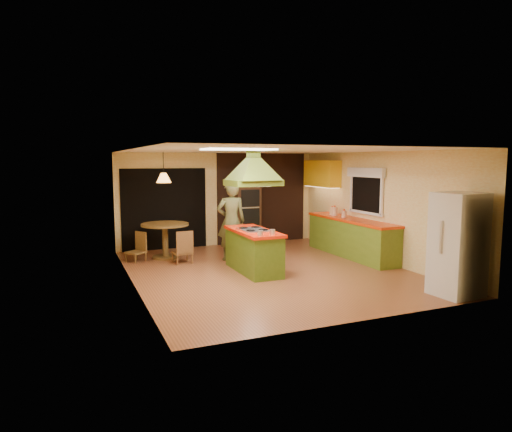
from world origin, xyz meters
name	(u,v)px	position (x,y,z in m)	size (l,w,h in m)	color
ground	(268,271)	(0.00, 0.00, 0.00)	(6.50, 6.50, 0.00)	brown
room_walls	(269,212)	(0.00, 0.00, 1.25)	(5.50, 6.50, 6.50)	#FEF0B6
ceiling_plane	(269,151)	(0.00, 0.00, 2.50)	(6.50, 6.50, 0.00)	silver
brick_panel	(262,198)	(1.25, 3.23, 1.25)	(2.64, 0.03, 2.50)	#381E14
nook_opening	(165,209)	(-1.50, 3.23, 1.05)	(2.20, 0.03, 2.10)	black
right_counter	(351,237)	(2.45, 0.60, 0.46)	(0.62, 3.05, 0.92)	olive
upper_cabinets	(322,174)	(2.57, 2.20, 1.95)	(0.34, 1.40, 0.70)	yellow
window_right	(366,183)	(2.70, 0.40, 1.77)	(0.12, 1.35, 1.06)	black
fluor_panel	(239,149)	(-1.10, -1.20, 2.48)	(1.20, 0.60, 0.03)	white
kitchen_island	(253,251)	(-0.31, 0.08, 0.44)	(0.70, 1.75, 0.89)	#4C6C1B
range_hood	(253,163)	(-0.31, 0.08, 2.25)	(1.07, 0.81, 0.79)	#566B1A
man	(231,221)	(-0.36, 1.30, 0.91)	(0.66, 0.44, 1.82)	#4E4F29
refrigerator	(458,244)	(2.25, -2.82, 0.88)	(0.73, 0.69, 1.77)	silver
wall_oven	(246,208)	(0.67, 2.95, 1.01)	(0.68, 0.62, 2.01)	#402514
dining_table	(165,234)	(-1.73, 2.11, 0.59)	(1.11, 1.11, 0.83)	brown
chair_left	(136,247)	(-2.43, 2.01, 0.34)	(0.37, 0.37, 0.67)	brown
chair_near	(182,247)	(-1.48, 1.46, 0.37)	(0.41, 0.41, 0.74)	brown
pendant_lamp	(164,178)	(-1.73, 2.11, 1.90)	(0.34, 0.34, 0.22)	#FF9E3F
canister_large	(335,211)	(2.40, 1.27, 1.03)	(0.14, 0.14, 0.21)	#FFECCD
canister_medium	(332,211)	(2.40, 1.37, 1.01)	(0.13, 0.13, 0.19)	#FFF2CD
canister_small	(344,214)	(2.40, 0.84, 1.00)	(0.12, 0.12, 0.16)	beige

